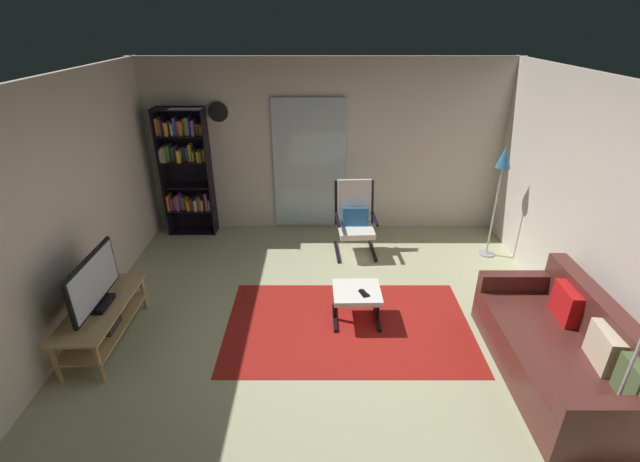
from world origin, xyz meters
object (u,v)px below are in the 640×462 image
at_px(television, 92,284).
at_px(leather_sofa, 562,351).
at_px(tv_remote, 363,293).
at_px(cell_phone, 362,293).
at_px(ottoman, 356,295).
at_px(tv_stand, 101,319).
at_px(floor_lamp_by_shelf, 501,168).
at_px(lounge_armchair, 354,216).
at_px(bookshelf_near_tv, 184,167).
at_px(wall_clock, 217,112).

bearing_deg(television, leather_sofa, -6.49).
bearing_deg(tv_remote, cell_phone, 174.54).
bearing_deg(ottoman, television, -172.04).
relative_size(tv_remote, cell_phone, 1.03).
height_order(leather_sofa, ottoman, leather_sofa).
bearing_deg(tv_stand, leather_sofa, -6.37).
relative_size(tv_stand, ottoman, 2.37).
bearing_deg(floor_lamp_by_shelf, ottoman, -142.74).
bearing_deg(leather_sofa, floor_lamp_by_shelf, 86.49).
relative_size(lounge_armchair, floor_lamp_by_shelf, 0.64).
distance_m(tv_remote, cell_phone, 0.01).
height_order(bookshelf_near_tv, ottoman, bookshelf_near_tv).
relative_size(cell_phone, floor_lamp_by_shelf, 0.09).
bearing_deg(leather_sofa, tv_remote, 155.34).
relative_size(lounge_armchair, ottoman, 1.94).
relative_size(television, leather_sofa, 0.49).
distance_m(lounge_armchair, floor_lamp_by_shelf, 2.05).
height_order(tv_stand, bookshelf_near_tv, bookshelf_near_tv).
height_order(leather_sofa, tv_remote, leather_sofa).
height_order(leather_sofa, lounge_armchair, lounge_armchair).
bearing_deg(television, tv_stand, -103.28).
relative_size(ottoman, wall_clock, 1.82).
xyz_separation_m(ottoman, cell_phone, (0.07, -0.07, 0.07)).
relative_size(television, wall_clock, 3.19).
bearing_deg(tv_remote, ottoman, 104.11).
distance_m(tv_stand, ottoman, 2.67).
height_order(tv_stand, leather_sofa, leather_sofa).
xyz_separation_m(bookshelf_near_tv, leather_sofa, (4.27, -3.16, -0.76)).
xyz_separation_m(tv_stand, cell_phone, (2.71, 0.31, 0.10)).
height_order(tv_remote, floor_lamp_by_shelf, floor_lamp_by_shelf).
bearing_deg(leather_sofa, television, 173.51).
xyz_separation_m(tv_stand, ottoman, (2.65, 0.38, 0.02)).
relative_size(ottoman, cell_phone, 3.76).
xyz_separation_m(television, leather_sofa, (4.49, -0.51, -0.41)).
height_order(bookshelf_near_tv, leather_sofa, bookshelf_near_tv).
bearing_deg(bookshelf_near_tv, cell_phone, -43.43).
xyz_separation_m(bookshelf_near_tv, floor_lamp_by_shelf, (4.41, -0.76, 0.23)).
distance_m(ottoman, tv_remote, 0.13).
distance_m(tv_remote, wall_clock, 3.47).
bearing_deg(television, tv_remote, 6.39).
xyz_separation_m(lounge_armchair, tv_remote, (-0.02, -1.74, -0.13)).
relative_size(ottoman, floor_lamp_by_shelf, 0.33).
xyz_separation_m(tv_remote, wall_clock, (-1.95, 2.48, 1.45)).
bearing_deg(lounge_armchair, floor_lamp_by_shelf, -4.58).
distance_m(lounge_armchair, ottoman, 1.69).
bearing_deg(bookshelf_near_tv, floor_lamp_by_shelf, -9.81).
bearing_deg(floor_lamp_by_shelf, tv_remote, -140.52).
height_order(television, wall_clock, wall_clock).
height_order(bookshelf_near_tv, floor_lamp_by_shelf, bookshelf_near_tv).
bearing_deg(lounge_armchair, television, -143.28).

